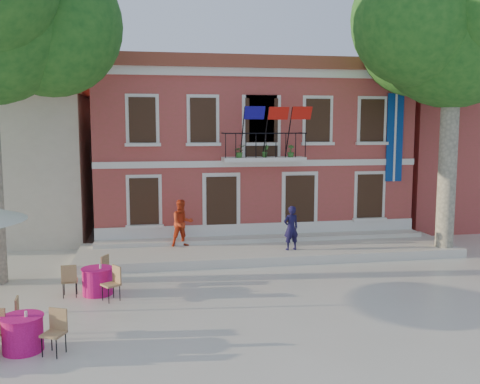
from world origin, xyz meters
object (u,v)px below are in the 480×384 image
object	(u,v)px
pedestrian_navy	(291,228)
cafe_table_1	(23,332)
pedestrian_orange	(182,223)
plane_tree_east	(454,31)
cafe_table_3	(97,280)

from	to	relation	value
pedestrian_navy	cafe_table_1	bearing A→B (deg)	28.10
pedestrian_orange	pedestrian_navy	bearing A→B (deg)	-33.07
pedestrian_navy	plane_tree_east	bearing A→B (deg)	162.01
plane_tree_east	cafe_table_1	distance (m)	16.88
cafe_table_3	pedestrian_orange	bearing A→B (deg)	58.67
pedestrian_navy	cafe_table_1	size ratio (longest dim) A/B	0.87
pedestrian_navy	pedestrian_orange	size ratio (longest dim) A/B	0.92
cafe_table_1	pedestrian_orange	bearing A→B (deg)	64.25
pedestrian_orange	cafe_table_1	xyz separation A→B (m)	(-3.93, -8.15, -0.75)
plane_tree_east	pedestrian_navy	size ratio (longest dim) A/B	6.82
cafe_table_3	pedestrian_navy	bearing A→B (deg)	25.97
pedestrian_orange	cafe_table_3	world-z (taller)	pedestrian_orange
plane_tree_east	cafe_table_1	size ratio (longest dim) A/B	5.91
plane_tree_east	cafe_table_1	bearing A→B (deg)	-154.61
plane_tree_east	pedestrian_navy	world-z (taller)	plane_tree_east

